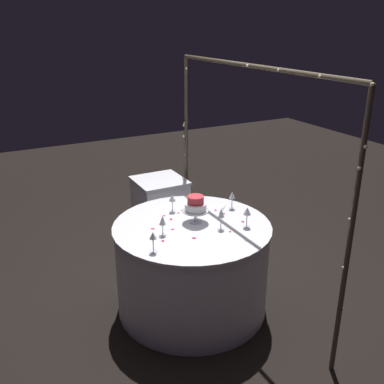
{
  "coord_description": "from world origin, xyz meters",
  "views": [
    {
      "loc": [
        2.91,
        -1.54,
        2.36
      ],
      "look_at": [
        0.0,
        0.0,
        1.08
      ],
      "focal_mm": 41.35,
      "sensor_mm": 36.0,
      "label": 1
    }
  ],
  "objects_px": {
    "wine_glass_1": "(221,214)",
    "wine_glass_0": "(153,237)",
    "tiered_cake": "(196,206)",
    "wine_glass_3": "(247,212)",
    "decorative_arch": "(250,147)",
    "main_table": "(192,267)",
    "cake_knife": "(222,210)",
    "wine_glass_5": "(172,199)",
    "wine_glass_2": "(232,196)",
    "side_table": "(160,216)",
    "wine_glass_4": "(163,221)"
  },
  "relations": [
    {
      "from": "tiered_cake",
      "to": "wine_glass_2",
      "type": "xyz_separation_m",
      "value": [
        -0.1,
        0.42,
        -0.03
      ]
    },
    {
      "from": "main_table",
      "to": "side_table",
      "type": "bearing_deg",
      "value": 170.35
    },
    {
      "from": "side_table",
      "to": "wine_glass_0",
      "type": "bearing_deg",
      "value": -25.69
    },
    {
      "from": "main_table",
      "to": "cake_knife",
      "type": "relative_size",
      "value": 5.59
    },
    {
      "from": "wine_glass_2",
      "to": "wine_glass_1",
      "type": "bearing_deg",
      "value": -44.54
    },
    {
      "from": "decorative_arch",
      "to": "side_table",
      "type": "xyz_separation_m",
      "value": [
        -1.06,
        -0.36,
        -0.97
      ]
    },
    {
      "from": "wine_glass_2",
      "to": "wine_glass_4",
      "type": "bearing_deg",
      "value": -76.14
    },
    {
      "from": "main_table",
      "to": "wine_glass_5",
      "type": "relative_size",
      "value": 8.39
    },
    {
      "from": "wine_glass_1",
      "to": "cake_knife",
      "type": "height_order",
      "value": "wine_glass_1"
    },
    {
      "from": "wine_glass_3",
      "to": "decorative_arch",
      "type": "bearing_deg",
      "value": 145.67
    },
    {
      "from": "tiered_cake",
      "to": "wine_glass_3",
      "type": "distance_m",
      "value": 0.43
    },
    {
      "from": "wine_glass_2",
      "to": "cake_knife",
      "type": "bearing_deg",
      "value": -87.08
    },
    {
      "from": "wine_glass_0",
      "to": "wine_glass_2",
      "type": "height_order",
      "value": "wine_glass_2"
    },
    {
      "from": "tiered_cake",
      "to": "wine_glass_1",
      "type": "height_order",
      "value": "tiered_cake"
    },
    {
      "from": "tiered_cake",
      "to": "wine_glass_0",
      "type": "bearing_deg",
      "value": -59.32
    },
    {
      "from": "wine_glass_0",
      "to": "tiered_cake",
      "type": "bearing_deg",
      "value": 120.68
    },
    {
      "from": "wine_glass_2",
      "to": "main_table",
      "type": "bearing_deg",
      "value": -73.7
    },
    {
      "from": "decorative_arch",
      "to": "wine_glass_3",
      "type": "relative_size",
      "value": 13.82
    },
    {
      "from": "tiered_cake",
      "to": "wine_glass_1",
      "type": "bearing_deg",
      "value": 29.33
    },
    {
      "from": "wine_glass_5",
      "to": "cake_knife",
      "type": "xyz_separation_m",
      "value": [
        0.19,
        0.39,
        -0.11
      ]
    },
    {
      "from": "main_table",
      "to": "side_table",
      "type": "height_order",
      "value": "side_table"
    },
    {
      "from": "wine_glass_1",
      "to": "wine_glass_0",
      "type": "bearing_deg",
      "value": -81.56
    },
    {
      "from": "decorative_arch",
      "to": "side_table",
      "type": "height_order",
      "value": "decorative_arch"
    },
    {
      "from": "wine_glass_3",
      "to": "side_table",
      "type": "bearing_deg",
      "value": -171.26
    },
    {
      "from": "decorative_arch",
      "to": "wine_glass_2",
      "type": "height_order",
      "value": "decorative_arch"
    },
    {
      "from": "wine_glass_3",
      "to": "cake_knife",
      "type": "bearing_deg",
      "value": -178.91
    },
    {
      "from": "wine_glass_0",
      "to": "wine_glass_1",
      "type": "bearing_deg",
      "value": 98.44
    },
    {
      "from": "wine_glass_2",
      "to": "side_table",
      "type": "bearing_deg",
      "value": -162.16
    },
    {
      "from": "cake_knife",
      "to": "wine_glass_2",
      "type": "bearing_deg",
      "value": 92.92
    },
    {
      "from": "decorative_arch",
      "to": "wine_glass_3",
      "type": "distance_m",
      "value": 0.54
    },
    {
      "from": "decorative_arch",
      "to": "cake_knife",
      "type": "bearing_deg",
      "value": -129.38
    },
    {
      "from": "decorative_arch",
      "to": "main_table",
      "type": "height_order",
      "value": "decorative_arch"
    },
    {
      "from": "wine_glass_1",
      "to": "wine_glass_3",
      "type": "bearing_deg",
      "value": 73.23
    },
    {
      "from": "wine_glass_0",
      "to": "cake_knife",
      "type": "height_order",
      "value": "wine_glass_0"
    },
    {
      "from": "side_table",
      "to": "wine_glass_5",
      "type": "height_order",
      "value": "wine_glass_5"
    },
    {
      "from": "wine_glass_3",
      "to": "wine_glass_1",
      "type": "bearing_deg",
      "value": -106.77
    },
    {
      "from": "wine_glass_0",
      "to": "cake_knife",
      "type": "xyz_separation_m",
      "value": [
        -0.4,
        0.83,
        -0.11
      ]
    },
    {
      "from": "decorative_arch",
      "to": "wine_glass_3",
      "type": "xyz_separation_m",
      "value": [
        0.23,
        -0.16,
        -0.47
      ]
    },
    {
      "from": "decorative_arch",
      "to": "tiered_cake",
      "type": "height_order",
      "value": "decorative_arch"
    },
    {
      "from": "decorative_arch",
      "to": "main_table",
      "type": "relative_size",
      "value": 1.8
    },
    {
      "from": "tiered_cake",
      "to": "wine_glass_3",
      "type": "relative_size",
      "value": 1.36
    },
    {
      "from": "side_table",
      "to": "tiered_cake",
      "type": "xyz_separation_m",
      "value": [
        1.02,
        -0.13,
        0.53
      ]
    },
    {
      "from": "wine_glass_3",
      "to": "wine_glass_0",
      "type": "bearing_deg",
      "value": -87.88
    },
    {
      "from": "tiered_cake",
      "to": "wine_glass_0",
      "type": "xyz_separation_m",
      "value": [
        0.3,
        -0.51,
        -0.03
      ]
    },
    {
      "from": "wine_glass_0",
      "to": "side_table",
      "type": "bearing_deg",
      "value": 154.31
    },
    {
      "from": "decorative_arch",
      "to": "wine_glass_5",
      "type": "xyz_separation_m",
      "value": [
        -0.33,
        -0.56,
        -0.48
      ]
    },
    {
      "from": "tiered_cake",
      "to": "wine_glass_5",
      "type": "relative_size",
      "value": 1.49
    },
    {
      "from": "side_table",
      "to": "wine_glass_2",
      "type": "bearing_deg",
      "value": 17.84
    },
    {
      "from": "wine_glass_1",
      "to": "cake_knife",
      "type": "bearing_deg",
      "value": 146.68
    },
    {
      "from": "wine_glass_5",
      "to": "cake_knife",
      "type": "distance_m",
      "value": 0.45
    }
  ]
}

